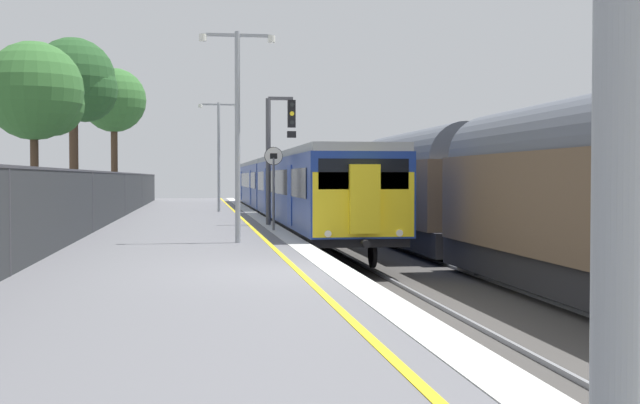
# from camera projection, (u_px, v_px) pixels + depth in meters

# --- Properties ---
(ground) EXTENTS (17.40, 110.00, 1.21)m
(ground) POSITION_uv_depth(u_px,v_px,m) (456.00, 301.00, 15.86)
(ground) COLOR slate
(commuter_train_at_platform) EXTENTS (2.83, 40.48, 3.81)m
(commuter_train_at_platform) POSITION_uv_depth(u_px,v_px,m) (285.00, 187.00, 41.65)
(commuter_train_at_platform) COLOR navy
(commuter_train_at_platform) RESTS_ON ground
(freight_train_adjacent_track) EXTENTS (2.60, 26.38, 4.41)m
(freight_train_adjacent_track) POSITION_uv_depth(u_px,v_px,m) (477.00, 188.00, 25.21)
(freight_train_adjacent_track) COLOR #232326
(freight_train_adjacent_track) RESTS_ON ground
(signal_gantry) EXTENTS (1.10, 0.24, 4.65)m
(signal_gantry) POSITION_uv_depth(u_px,v_px,m) (276.00, 145.00, 30.50)
(signal_gantry) COLOR #47474C
(signal_gantry) RESTS_ON ground
(speed_limit_sign) EXTENTS (0.59, 0.08, 2.72)m
(speed_limit_sign) POSITION_uv_depth(u_px,v_px,m) (274.00, 177.00, 27.25)
(speed_limit_sign) COLOR #59595B
(speed_limit_sign) RESTS_ON ground
(platform_lamp_mid) EXTENTS (2.00, 0.20, 5.57)m
(platform_lamp_mid) POSITION_uv_depth(u_px,v_px,m) (238.00, 118.00, 22.15)
(platform_lamp_mid) COLOR #93999E
(platform_lamp_mid) RESTS_ON ground
(platform_lamp_far) EXTENTS (2.00, 0.20, 5.49)m
(platform_lamp_far) POSITION_uv_depth(u_px,v_px,m) (219.00, 147.00, 42.27)
(platform_lamp_far) COLOR #93999E
(platform_lamp_far) RESTS_ON ground
(platform_back_fence) EXTENTS (0.07, 99.00, 1.95)m
(platform_back_fence) POSITION_uv_depth(u_px,v_px,m) (9.00, 218.00, 14.65)
(platform_back_fence) COLOR #282B2D
(platform_back_fence) RESTS_ON ground
(background_tree_left) EXTENTS (3.91, 3.91, 8.42)m
(background_tree_left) POSITION_uv_depth(u_px,v_px,m) (113.00, 102.00, 51.49)
(background_tree_left) COLOR #473323
(background_tree_left) RESTS_ON ground
(background_tree_centre) EXTENTS (4.11, 3.99, 8.43)m
(background_tree_centre) POSITION_uv_depth(u_px,v_px,m) (77.00, 83.00, 40.28)
(background_tree_centre) COLOR #473323
(background_tree_centre) RESTS_ON ground
(background_tree_right) EXTENTS (3.47, 3.47, 6.51)m
(background_tree_right) POSITION_uv_depth(u_px,v_px,m) (38.00, 94.00, 29.61)
(background_tree_right) COLOR #473323
(background_tree_right) RESTS_ON ground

